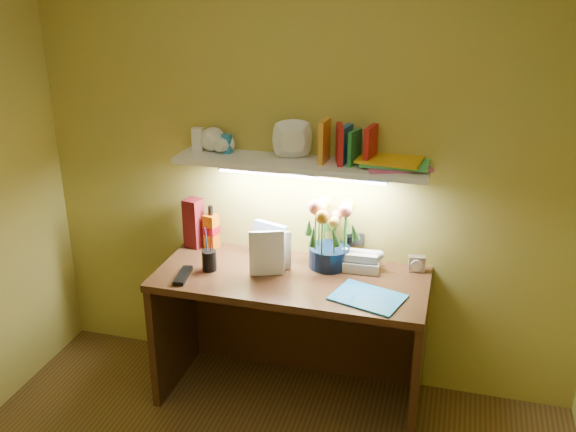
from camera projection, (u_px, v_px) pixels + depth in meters
The scene contains 13 objects.
desk at pixel (291, 339), 3.44m from camera, with size 1.40×0.60×0.75m, color #3A250F.
flower_bouquet at pixel (330, 233), 3.34m from camera, with size 0.24×0.24×0.38m, color #091833, non-canonical shape.
telephone at pixel (362, 259), 3.35m from camera, with size 0.19×0.14×0.11m, color beige, non-canonical shape.
desk_clock at pixel (417, 264), 3.34m from camera, with size 0.08×0.04×0.08m, color #B4B4B8.
whisky_bottle at pixel (211, 227), 3.58m from camera, with size 0.07×0.07×0.25m, color #BB5306, non-canonical shape.
whisky_box at pixel (194, 223), 3.60m from camera, with size 0.09×0.09×0.28m, color maroon.
pen_cup at pixel (209, 254), 3.33m from camera, with size 0.08×0.08×0.19m, color black.
art_card at pixel (269, 240), 3.48m from camera, with size 0.20×0.04×0.20m, color white, non-canonical shape.
tv_remote at pixel (183, 275), 3.28m from camera, with size 0.05×0.19×0.02m, color black.
blue_folder at pixel (368, 297), 3.08m from camera, with size 0.33×0.24×0.01m, color #2385CE.
desk_book_a at pixel (260, 252), 3.31m from camera, with size 0.16×0.02×0.22m, color silver.
desk_book_b at pixel (249, 254), 3.26m from camera, with size 0.18×0.02×0.25m, color white.
wall_shelf at pixel (306, 157), 3.24m from camera, with size 1.32×0.33×0.25m.
Camera 1 is at (0.77, -1.65, 2.25)m, focal length 40.00 mm.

